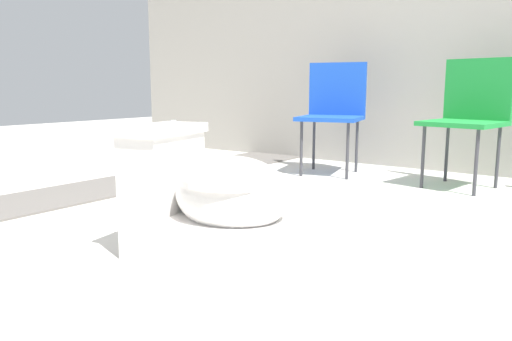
{
  "coord_description": "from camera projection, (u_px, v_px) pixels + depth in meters",
  "views": [
    {
      "loc": [
        1.41,
        -1.48,
        0.65
      ],
      "look_at": [
        0.17,
        0.2,
        0.3
      ],
      "focal_mm": 35.0,
      "sensor_mm": 36.0,
      "label": 1
    }
  ],
  "objects": [
    {
      "name": "gravel_strip",
      "position": [
        106.0,
        187.0,
        3.24
      ],
      "size": [
        0.56,
        8.0,
        0.01
      ],
      "primitive_type": "cube",
      "color": "#605B56",
      "rests_on": "ground"
    },
    {
      "name": "folding_chair_left",
      "position": [
        334.0,
        105.0,
        3.78
      ],
      "size": [
        0.53,
        0.53,
        0.83
      ],
      "rotation": [
        0.0,
        0.0,
        -1.32
      ],
      "color": "#1947B2",
      "rests_on": "ground"
    },
    {
      "name": "ground_plane",
      "position": [
        195.0,
        243.0,
        2.11
      ],
      "size": [
        14.0,
        14.0,
        0.0
      ],
      "primitive_type": "plane",
      "color": "beige"
    },
    {
      "name": "toilet",
      "position": [
        210.0,
        202.0,
        1.89
      ],
      "size": [
        0.69,
        0.48,
        0.52
      ],
      "rotation": [
        0.0,
        0.0,
        0.19
      ],
      "color": "white",
      "rests_on": "ground"
    },
    {
      "name": "folding_chair_middle",
      "position": [
        470.0,
        108.0,
        3.23
      ],
      "size": [
        0.51,
        0.51,
        0.83
      ],
      "rotation": [
        0.0,
        0.0,
        -1.73
      ],
      "color": "#1E8C38",
      "rests_on": "ground"
    }
  ]
}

